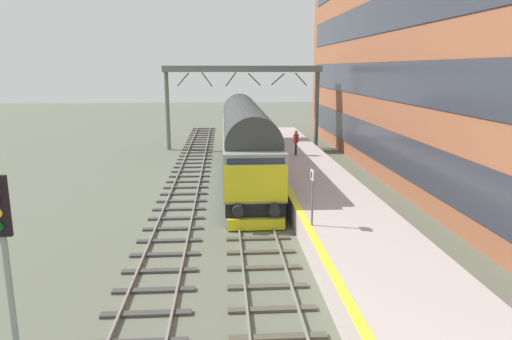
% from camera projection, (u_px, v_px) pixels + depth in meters
% --- Properties ---
extents(ground_plane, '(140.00, 140.00, 0.00)m').
position_uv_depth(ground_plane, '(250.00, 201.00, 24.00)').
color(ground_plane, '#5E6251').
rests_on(ground_plane, ground).
extents(track_main, '(2.50, 60.00, 0.15)m').
position_uv_depth(track_main, '(250.00, 200.00, 23.99)').
color(track_main, slate).
rests_on(track_main, ground).
extents(track_adjacent_west, '(2.50, 60.00, 0.15)m').
position_uv_depth(track_adjacent_west, '(181.00, 201.00, 23.75)').
color(track_adjacent_west, gray).
rests_on(track_adjacent_west, ground).
extents(station_platform, '(4.00, 44.00, 1.01)m').
position_uv_depth(station_platform, '(319.00, 190.00, 24.13)').
color(station_platform, '#B9A9A4').
rests_on(station_platform, ground).
extents(station_building, '(5.87, 43.47, 19.23)m').
position_uv_depth(station_building, '(433.00, 17.00, 27.46)').
color(station_building, '#955639').
rests_on(station_building, ground).
extents(diesel_locomotive, '(2.74, 19.98, 4.68)m').
position_uv_depth(diesel_locomotive, '(245.00, 138.00, 28.70)').
color(diesel_locomotive, black).
rests_on(diesel_locomotive, ground).
extents(signal_post_near, '(0.44, 0.22, 4.61)m').
position_uv_depth(signal_post_near, '(4.00, 251.00, 9.58)').
color(signal_post_near, gray).
rests_on(signal_post_near, ground).
extents(platform_number_sign, '(0.10, 0.44, 2.08)m').
position_uv_depth(platform_number_sign, '(312.00, 189.00, 16.93)').
color(platform_number_sign, slate).
rests_on(platform_number_sign, station_platform).
extents(waiting_passenger, '(0.41, 0.50, 1.64)m').
position_uv_depth(waiting_passenger, '(296.00, 140.00, 30.89)').
color(waiting_passenger, '#242933').
rests_on(waiting_passenger, station_platform).
extents(overhead_footbridge, '(12.80, 2.00, 6.86)m').
position_uv_depth(overhead_footbridge, '(243.00, 74.00, 38.06)').
color(overhead_footbridge, slate).
rests_on(overhead_footbridge, ground).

